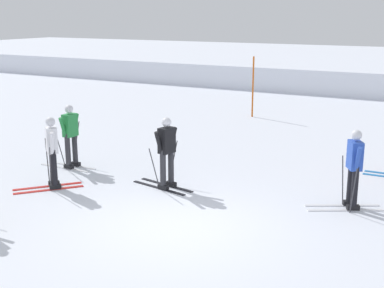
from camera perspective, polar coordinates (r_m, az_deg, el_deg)
name	(u,v)px	position (r m, az deg, el deg)	size (l,w,h in m)	color
ground_plane	(177,226)	(10.26, -1.68, -8.96)	(120.00, 120.00, 0.00)	silver
far_snow_ridge	(371,79)	(29.44, 19.09, 6.77)	(80.00, 6.23, 1.25)	silver
skier_black	(166,151)	(12.10, -2.82, -0.75)	(1.64, 0.99, 1.71)	black
skier_green	(70,134)	(14.09, -13.23, 1.03)	(1.61, 1.00, 1.71)	silver
skier_white	(52,151)	(12.54, -15.14, -0.70)	(1.32, 1.46, 1.71)	red
skier_blue	(354,167)	(11.34, 17.33, -2.42)	(1.58, 1.10, 1.71)	silver
trail_marker_pole	(253,87)	(20.75, 6.71, 6.24)	(0.06, 0.06, 2.39)	#C65614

